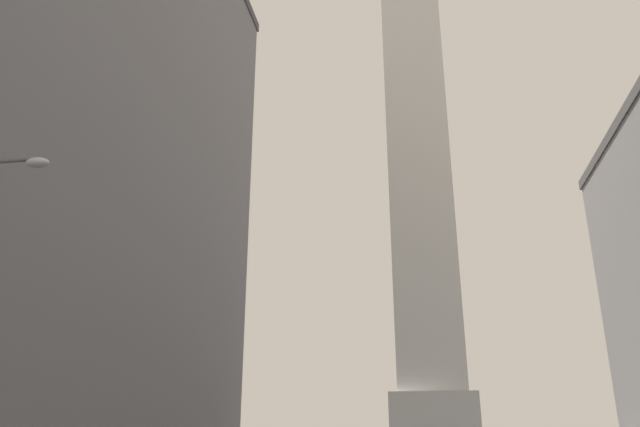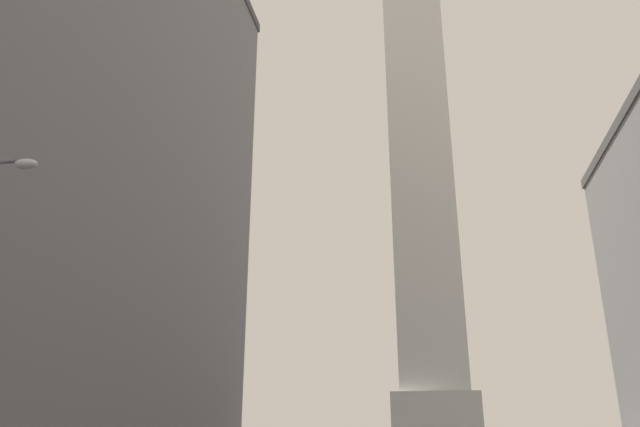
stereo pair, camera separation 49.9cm
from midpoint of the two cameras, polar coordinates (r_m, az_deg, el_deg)
obelisk at (r=76.32m, az=9.24°, el=7.27°), size 8.73×8.73×76.94m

